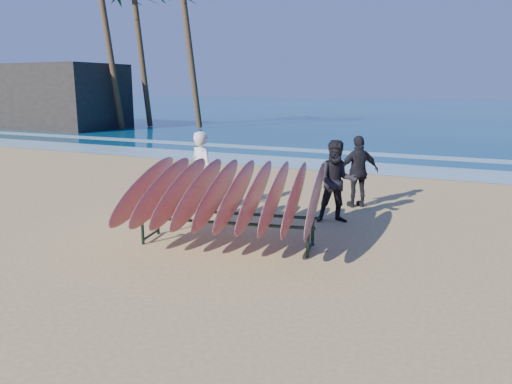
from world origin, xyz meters
TOP-DOWN VIEW (x-y plane):
  - ground at (0.00, 0.00)m, footprint 120.00×120.00m
  - ocean at (0.00, 55.00)m, footprint 160.00×160.00m
  - foam_near at (0.00, 10.00)m, footprint 160.00×160.00m
  - foam_far at (0.00, 13.50)m, footprint 160.00×160.00m
  - surfboard_rack at (-0.43, 0.52)m, footprint 3.68×3.41m
  - person_white at (-2.15, 2.52)m, footprint 0.78×0.67m
  - person_dark_a at (0.88, 2.82)m, footprint 1.02×0.93m
  - person_dark_b at (0.96, 4.33)m, footprint 1.02×0.92m
  - building at (-22.85, 17.65)m, footprint 9.23×5.13m

SIDE VIEW (x-z plane):
  - ground at x=0.00m, z-range 0.00..0.00m
  - ocean at x=0.00m, z-range 0.01..0.01m
  - foam_far at x=0.00m, z-range 0.01..0.01m
  - foam_near at x=0.00m, z-range 0.01..0.01m
  - person_dark_b at x=0.96m, z-range 0.00..1.67m
  - person_dark_a at x=0.88m, z-range 0.00..1.71m
  - person_white at x=-2.15m, z-range 0.00..1.79m
  - surfboard_rack at x=-0.43m, z-range 0.16..1.72m
  - building at x=-22.85m, z-range 0.00..4.10m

